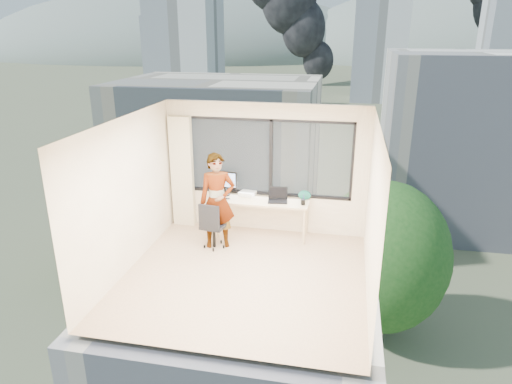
% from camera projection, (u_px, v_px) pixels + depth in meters
% --- Properties ---
extents(floor, '(4.00, 4.00, 0.01)m').
position_uv_depth(floor, '(244.00, 276.00, 7.70)').
color(floor, tan).
rests_on(floor, ground).
extents(ceiling, '(4.00, 4.00, 0.01)m').
position_uv_depth(ceiling, '(243.00, 123.00, 6.82)').
color(ceiling, white).
rests_on(ceiling, ground).
extents(wall_front, '(4.00, 0.01, 2.60)m').
position_uv_depth(wall_front, '(206.00, 264.00, 5.41)').
color(wall_front, beige).
rests_on(wall_front, ground).
extents(wall_left, '(0.01, 4.00, 2.60)m').
position_uv_depth(wall_left, '(127.00, 195.00, 7.63)').
color(wall_left, beige).
rests_on(wall_left, ground).
extents(wall_right, '(0.01, 4.00, 2.60)m').
position_uv_depth(wall_right, '(373.00, 213.00, 6.89)').
color(wall_right, beige).
rests_on(wall_right, ground).
extents(window_wall, '(3.30, 0.16, 1.55)m').
position_uv_depth(window_wall, '(269.00, 158.00, 9.02)').
color(window_wall, black).
rests_on(window_wall, ground).
extents(curtain, '(0.45, 0.14, 2.30)m').
position_uv_depth(curtain, '(182.00, 172.00, 9.37)').
color(curtain, beige).
rests_on(curtain, floor).
extents(desk, '(1.80, 0.60, 0.75)m').
position_uv_depth(desk, '(263.00, 218.00, 9.10)').
color(desk, '#C5B384').
rests_on(desk, floor).
extents(chair, '(0.54, 0.54, 0.94)m').
position_uv_depth(chair, '(214.00, 224.00, 8.57)').
color(chair, black).
rests_on(chair, floor).
extents(person, '(0.77, 0.63, 1.81)m').
position_uv_depth(person, '(217.00, 201.00, 8.49)').
color(person, '#2D2D33').
rests_on(person, floor).
extents(monitor, '(0.51, 0.14, 0.50)m').
position_uv_depth(monitor, '(225.00, 183.00, 9.17)').
color(monitor, black).
rests_on(monitor, desk).
extents(game_console, '(0.35, 0.31, 0.07)m').
position_uv_depth(game_console, '(247.00, 193.00, 9.23)').
color(game_console, white).
rests_on(game_console, desk).
extents(laptop, '(0.42, 0.44, 0.24)m').
position_uv_depth(laptop, '(278.00, 196.00, 8.85)').
color(laptop, black).
rests_on(laptop, desk).
extents(cellphone, '(0.13, 0.08, 0.01)m').
position_uv_depth(cellphone, '(227.00, 198.00, 9.04)').
color(cellphone, black).
rests_on(cellphone, desk).
extents(pen_cup, '(0.09, 0.09, 0.11)m').
position_uv_depth(pen_cup, '(303.00, 202.00, 8.73)').
color(pen_cup, black).
rests_on(pen_cup, desk).
extents(handbag, '(0.25, 0.13, 0.19)m').
position_uv_depth(handbag, '(305.00, 195.00, 8.97)').
color(handbag, '#0C4A3F').
rests_on(handbag, desk).
extents(exterior_ground, '(400.00, 400.00, 0.04)m').
position_uv_depth(exterior_ground, '(344.00, 99.00, 123.15)').
color(exterior_ground, '#515B3D').
rests_on(exterior_ground, ground).
extents(near_bldg_a, '(16.00, 12.00, 14.00)m').
position_uv_depth(near_bldg_a, '(221.00, 163.00, 39.42)').
color(near_bldg_a, beige).
rests_on(near_bldg_a, exterior_ground).
extents(near_bldg_b, '(14.00, 13.00, 16.00)m').
position_uv_depth(near_bldg_b, '(462.00, 142.00, 42.54)').
color(near_bldg_b, white).
rests_on(near_bldg_b, exterior_ground).
extents(far_tower_a, '(14.00, 14.00, 28.00)m').
position_uv_depth(far_tower_a, '(186.00, 47.00, 101.92)').
color(far_tower_a, silver).
rests_on(far_tower_a, exterior_ground).
extents(far_tower_b, '(13.00, 13.00, 30.00)m').
position_uv_depth(far_tower_b, '(380.00, 41.00, 116.61)').
color(far_tower_b, silver).
rests_on(far_tower_b, exterior_ground).
extents(far_tower_c, '(15.00, 15.00, 26.00)m').
position_uv_depth(far_tower_c, '(511.00, 47.00, 128.81)').
color(far_tower_c, silver).
rests_on(far_tower_c, exterior_ground).
extents(far_tower_d, '(16.00, 14.00, 22.00)m').
position_uv_depth(far_tower_d, '(172.00, 50.00, 158.37)').
color(far_tower_d, silver).
rests_on(far_tower_d, exterior_ground).
extents(hill_a, '(288.00, 216.00, 90.00)m').
position_uv_depth(hill_a, '(181.00, 55.00, 330.19)').
color(hill_a, slate).
rests_on(hill_a, exterior_ground).
extents(hill_b, '(300.00, 220.00, 96.00)m').
position_uv_depth(hill_b, '(511.00, 59.00, 289.01)').
color(hill_b, slate).
rests_on(hill_b, exterior_ground).
extents(tree_a, '(7.00, 7.00, 8.00)m').
position_uv_depth(tree_a, '(103.00, 225.00, 34.36)').
color(tree_a, '#1D4E1A').
rests_on(tree_a, exterior_ground).
extents(tree_b, '(7.60, 7.60, 9.00)m').
position_uv_depth(tree_b, '(381.00, 272.00, 26.76)').
color(tree_b, '#1D4E1A').
rests_on(tree_b, exterior_ground).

